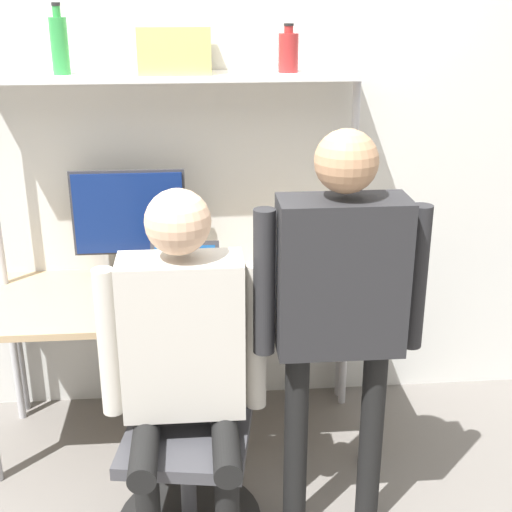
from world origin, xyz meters
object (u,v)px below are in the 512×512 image
at_px(cell_phone, 243,302).
at_px(office_chair, 190,466).
at_px(person_standing, 340,292).
at_px(bottle_green, 60,44).
at_px(person_seated, 183,347).
at_px(storage_box, 175,50).
at_px(laptop, 186,287).
at_px(monitor, 129,221).
at_px(bottle_red, 288,52).

xyz_separation_m(cell_phone, office_chair, (-0.24, -0.50, -0.46)).
distance_m(person_standing, bottle_green, 1.56).
bearing_deg(office_chair, bottle_green, 120.79).
bearing_deg(cell_phone, person_seated, -114.58).
distance_m(office_chair, storage_box, 1.70).
distance_m(laptop, person_seated, 0.59).
bearing_deg(bottle_green, monitor, -1.17).
bearing_deg(laptop, person_standing, -47.46).
xyz_separation_m(person_standing, bottle_red, (-0.08, 0.87, 0.74)).
bearing_deg(laptop, bottle_red, 30.08).
relative_size(laptop, person_seated, 0.22).
distance_m(person_seated, person_standing, 0.59).
height_order(cell_phone, bottle_green, bottle_green).
distance_m(cell_phone, office_chair, 0.72).
distance_m(cell_phone, person_standing, 0.69).
distance_m(laptop, person_standing, 0.84).
relative_size(person_standing, bottle_green, 5.53).
xyz_separation_m(laptop, bottle_green, (-0.49, 0.27, 0.99)).
height_order(laptop, bottle_red, bottle_red).
distance_m(person_standing, storage_box, 1.28).
xyz_separation_m(monitor, bottle_green, (-0.24, 0.00, 0.77)).
bearing_deg(laptop, storage_box, 93.33).
distance_m(monitor, person_standing, 1.18).
bearing_deg(bottle_green, person_seated, -60.81).
bearing_deg(monitor, person_standing, -47.20).
height_order(monitor, laptop, monitor).
xyz_separation_m(monitor, office_chair, (0.25, -0.81, -0.74)).
relative_size(office_chair, person_standing, 0.57).
relative_size(monitor, office_chair, 0.58).
xyz_separation_m(cell_phone, person_seated, (-0.25, -0.54, 0.09)).
xyz_separation_m(person_seated, bottle_red, (0.47, 0.86, 0.93)).
xyz_separation_m(office_chair, storage_box, (-0.01, 0.82, 1.49)).
bearing_deg(person_standing, bottle_green, 140.06).
height_order(laptop, bottle_green, bottle_green).
height_order(person_standing, storage_box, storage_box).
bearing_deg(bottle_green, office_chair, -59.21).
xyz_separation_m(laptop, person_standing, (0.55, -0.60, 0.22)).
height_order(monitor, storage_box, storage_box).
bearing_deg(storage_box, person_standing, -56.95).
bearing_deg(cell_phone, storage_box, 129.22).
bearing_deg(monitor, bottle_red, 0.39).
distance_m(office_chair, person_seated, 0.54).
xyz_separation_m(laptop, cell_phone, (0.24, -0.05, -0.06)).
xyz_separation_m(cell_phone, bottle_green, (-0.73, 0.32, 1.06)).
xyz_separation_m(office_chair, bottle_red, (0.47, 0.82, 1.48)).
bearing_deg(bottle_green, bottle_red, -0.00).
bearing_deg(storage_box, laptop, -86.67).
relative_size(cell_phone, storage_box, 0.50).
relative_size(laptop, cell_phone, 1.99).
relative_size(monitor, person_standing, 0.33).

